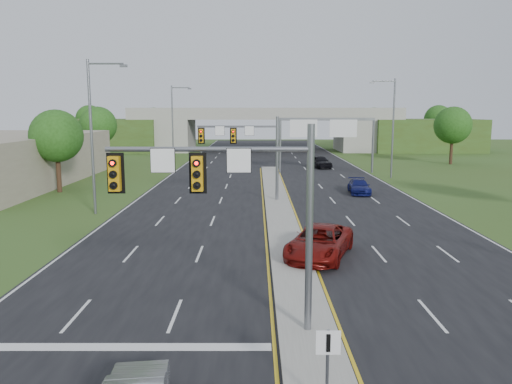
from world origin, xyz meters
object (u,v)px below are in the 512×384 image
object	(u,v)px
sign_gantry	(326,130)
overpass	(265,132)
car_far_c	(320,162)
keep_right_sign	(328,357)
car_far_a	(319,242)
signal_mast_near	(239,196)
signal_mast_far	(250,145)
car_far_b	(359,187)

from	to	relation	value
sign_gantry	overpass	xyz separation A→B (m)	(-6.68, 35.08, -1.69)
sign_gantry	car_far_c	world-z (taller)	sign_gantry
sign_gantry	car_far_c	xyz separation A→B (m)	(0.06, 5.19, -4.39)
keep_right_sign	car_far_a	xyz separation A→B (m)	(1.50, 13.39, -0.70)
signal_mast_near	keep_right_sign	distance (m)	5.94
overpass	car_far_c	distance (m)	30.76
signal_mast_near	sign_gantry	bearing A→B (deg)	78.75
signal_mast_far	car_far_a	bearing A→B (deg)	-76.81
signal_mast_far	car_far_c	bearing A→B (deg)	70.32
keep_right_sign	car_far_c	world-z (taller)	keep_right_sign
car_far_b	sign_gantry	bearing A→B (deg)	97.62
car_far_b	overpass	bearing A→B (deg)	102.68
car_far_a	overpass	bearing A→B (deg)	111.33
signal_mast_near	keep_right_sign	size ratio (longest dim) A/B	3.18
keep_right_sign	signal_mast_far	bearing A→B (deg)	94.39
signal_mast_far	sign_gantry	distance (m)	21.91
signal_mast_far	sign_gantry	world-z (taller)	signal_mast_far
sign_gantry	car_far_a	world-z (taller)	sign_gantry
car_far_a	car_far_c	bearing A→B (deg)	102.88
sign_gantry	car_far_a	distance (m)	36.69
signal_mast_far	car_far_c	world-z (taller)	signal_mast_far
signal_mast_far	overpass	world-z (taller)	overpass
car_far_b	signal_mast_far	bearing A→B (deg)	-153.27
signal_mast_near	car_far_a	world-z (taller)	signal_mast_near
car_far_b	car_far_c	world-z (taller)	car_far_c
sign_gantry	car_far_a	bearing A→B (deg)	-98.18
overpass	car_far_c	size ratio (longest dim) A/B	16.48
signal_mast_far	overpass	bearing A→B (deg)	87.65
car_far_a	sign_gantry	bearing A→B (deg)	101.94
overpass	signal_mast_far	bearing A→B (deg)	-92.35
sign_gantry	signal_mast_far	bearing A→B (deg)	-114.11
signal_mast_near	car_far_c	xyz separation A→B (m)	(9.01, 50.18, -3.88)
signal_mast_near	car_far_b	bearing A→B (deg)	71.21
keep_right_sign	overpass	bearing A→B (deg)	90.00
sign_gantry	car_far_b	size ratio (longest dim) A/B	2.64
sign_gantry	overpass	distance (m)	35.75
signal_mast_far	car_far_b	xyz separation A→B (m)	(9.91, 4.12, -4.07)
signal_mast_far	car_far_c	distance (m)	27.02
overpass	keep_right_sign	bearing A→B (deg)	-90.00
car_far_c	car_far_a	bearing A→B (deg)	-112.12
sign_gantry	car_far_b	distance (m)	16.55
overpass	car_far_b	size ratio (longest dim) A/B	18.27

